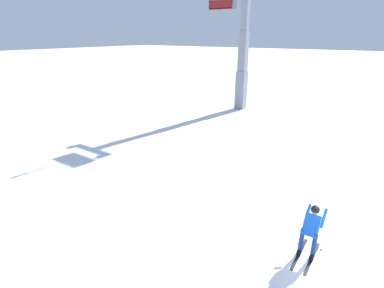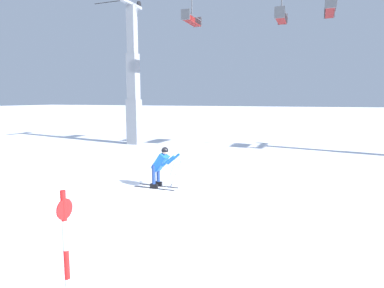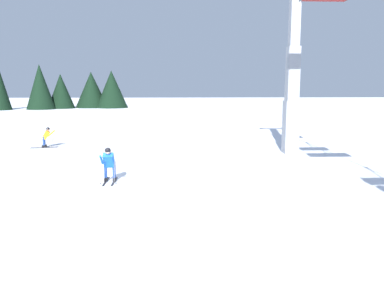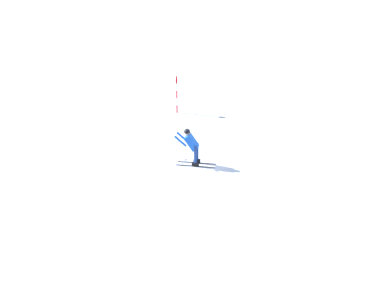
# 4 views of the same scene
# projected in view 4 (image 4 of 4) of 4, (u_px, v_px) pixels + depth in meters

# --- Properties ---
(ground_plane) EXTENTS (260.00, 260.00, 0.00)m
(ground_plane) POSITION_uv_depth(u_px,v_px,m) (199.00, 155.00, 20.25)
(ground_plane) COLOR white
(skier_carving_main) EXTENTS (1.69, 0.71, 1.67)m
(skier_carving_main) POSITION_uv_depth(u_px,v_px,m) (191.00, 144.00, 19.00)
(skier_carving_main) COLOR black
(skier_carving_main) RESTS_ON ground_plane
(trail_marker_pole) EXTENTS (0.07, 0.28, 2.05)m
(trail_marker_pole) POSITION_uv_depth(u_px,v_px,m) (177.00, 93.00, 25.89)
(trail_marker_pole) COLOR red
(trail_marker_pole) RESTS_ON ground_plane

